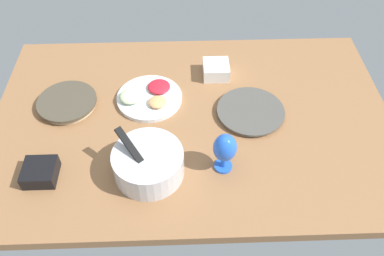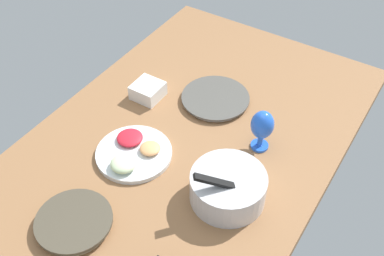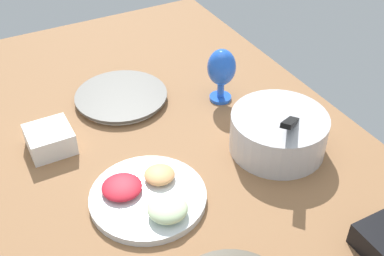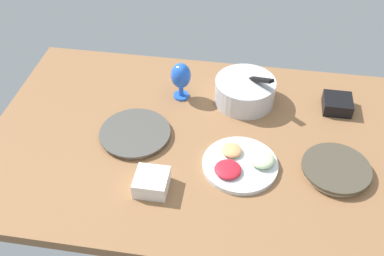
{
  "view_description": "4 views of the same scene",
  "coord_description": "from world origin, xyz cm",
  "px_view_note": "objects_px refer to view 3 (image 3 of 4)",
  "views": [
    {
      "loc": [
        3.96,
        109.15,
        115.48
      ],
      "look_at": [
        0.49,
        8.12,
        3.17
      ],
      "focal_mm": 37.12,
      "sensor_mm": 36.0,
      "label": 1
    },
    {
      "loc": [
        103.63,
        67.38,
        125.42
      ],
      "look_at": [
        -2.48,
        0.4,
        3.17
      ],
      "focal_mm": 44.53,
      "sensor_mm": 36.0,
      "label": 2
    },
    {
      "loc": [
        91.91,
        -39.42,
        82.79
      ],
      "look_at": [
        1.95,
        8.47,
        3.17
      ],
      "focal_mm": 45.57,
      "sensor_mm": 36.0,
      "label": 3
    },
    {
      "loc": [
        17.85,
        -121.96,
        120.58
      ],
      "look_at": [
        -2.05,
        2.54,
        3.17
      ],
      "focal_mm": 42.27,
      "sensor_mm": 36.0,
      "label": 4
    }
  ],
  "objects_px": {
    "fruit_platter": "(149,196)",
    "square_bowl_white": "(50,138)",
    "mixing_bowl": "(278,131)",
    "hurricane_glass_blue": "(222,69)",
    "dinner_plate_left": "(121,97)"
  },
  "relations": [
    {
      "from": "dinner_plate_left",
      "to": "square_bowl_white",
      "type": "distance_m",
      "value": 0.27
    },
    {
      "from": "hurricane_glass_blue",
      "to": "dinner_plate_left",
      "type": "bearing_deg",
      "value": -116.87
    },
    {
      "from": "mixing_bowl",
      "to": "hurricane_glass_blue",
      "type": "relative_size",
      "value": 1.5
    },
    {
      "from": "dinner_plate_left",
      "to": "fruit_platter",
      "type": "bearing_deg",
      "value": -12.94
    },
    {
      "from": "fruit_platter",
      "to": "square_bowl_white",
      "type": "bearing_deg",
      "value": -153.18
    },
    {
      "from": "mixing_bowl",
      "to": "square_bowl_white",
      "type": "height_order",
      "value": "mixing_bowl"
    },
    {
      "from": "fruit_platter",
      "to": "hurricane_glass_blue",
      "type": "height_order",
      "value": "hurricane_glass_blue"
    },
    {
      "from": "fruit_platter",
      "to": "square_bowl_white",
      "type": "height_order",
      "value": "square_bowl_white"
    },
    {
      "from": "mixing_bowl",
      "to": "fruit_platter",
      "type": "distance_m",
      "value": 0.37
    },
    {
      "from": "dinner_plate_left",
      "to": "mixing_bowl",
      "type": "xyz_separation_m",
      "value": [
        0.4,
        0.28,
        0.04
      ]
    },
    {
      "from": "fruit_platter",
      "to": "square_bowl_white",
      "type": "distance_m",
      "value": 0.33
    },
    {
      "from": "mixing_bowl",
      "to": "fruit_platter",
      "type": "bearing_deg",
      "value": -87.29
    },
    {
      "from": "square_bowl_white",
      "to": "hurricane_glass_blue",
      "type": "bearing_deg",
      "value": 88.74
    },
    {
      "from": "hurricane_glass_blue",
      "to": "square_bowl_white",
      "type": "distance_m",
      "value": 0.51
    },
    {
      "from": "square_bowl_white",
      "to": "fruit_platter",
      "type": "bearing_deg",
      "value": 26.82
    }
  ]
}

